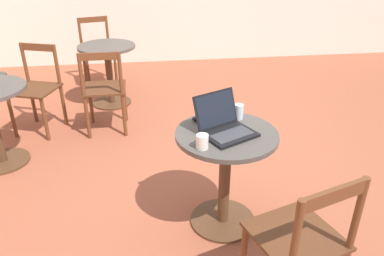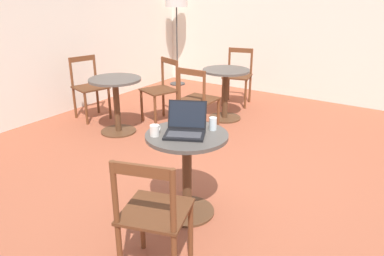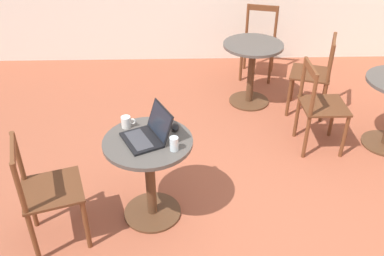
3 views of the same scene
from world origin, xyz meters
TOP-DOWN VIEW (x-y plane):
  - ground_plane at (0.00, 0.00)m, footprint 16.00×16.00m
  - cafe_table_near at (-0.72, 0.16)m, footprint 0.65×0.65m
  - cafe_table_mid at (1.54, 1.06)m, footprint 0.65×0.65m
  - chair_near_left at (-1.43, -0.07)m, footprint 0.52×0.52m
  - chair_mid_right at (2.29, 1.25)m, footprint 0.50×0.50m
  - chair_mid_left at (0.81, 1.05)m, footprint 0.41×0.41m
  - chair_far_right at (0.95, 1.73)m, footprint 0.52×0.52m
  - laptop at (-0.72, 0.17)m, footprint 0.41×0.41m
  - mouse at (-0.52, 0.30)m, footprint 0.06×0.10m
  - mug at (-0.89, 0.34)m, footprint 0.11×0.07m
  - drinking_glass at (-0.53, 0.04)m, footprint 0.06×0.06m

SIDE VIEW (x-z plane):
  - ground_plane at x=0.00m, z-range 0.00..0.00m
  - chair_near_left at x=-1.43m, z-range 0.01..0.88m
  - chair_mid_right at x=2.29m, z-range 0.01..0.88m
  - chair_mid_left at x=0.81m, z-range 0.01..0.88m
  - chair_far_right at x=0.95m, z-range 0.01..0.88m
  - cafe_table_near at x=-0.72m, z-range 0.14..0.85m
  - cafe_table_mid at x=1.54m, z-range 0.14..0.85m
  - mouse at x=-0.52m, z-range 0.71..0.74m
  - mug at x=-0.89m, z-range 0.71..0.80m
  - laptop at x=-0.72m, z-range 0.64..0.88m
  - drinking_glass at x=-0.53m, z-range 0.71..0.82m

